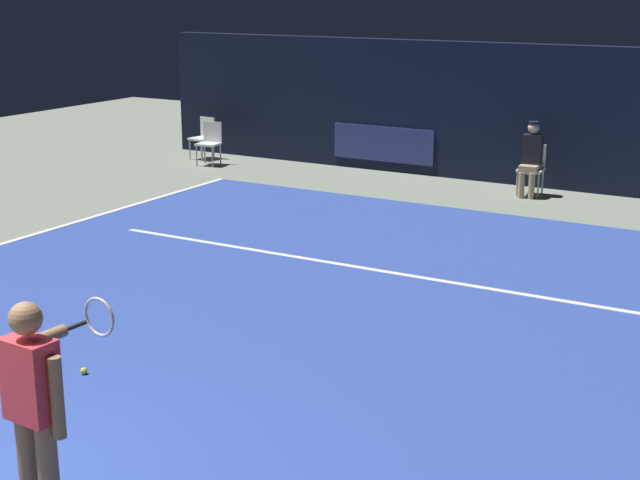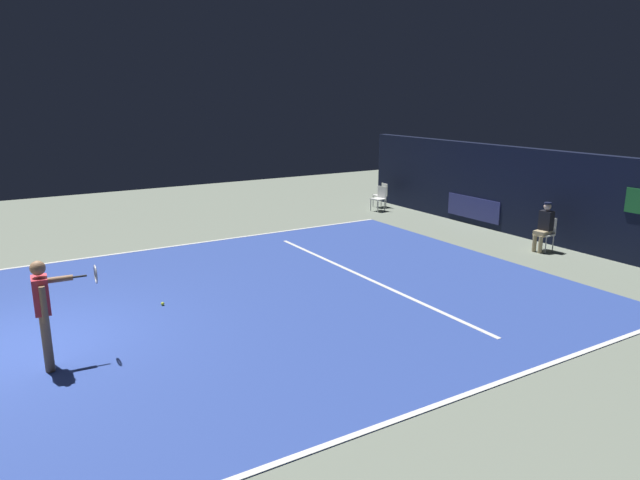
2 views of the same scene
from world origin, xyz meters
name	(u,v)px [view 2 (image 2 of 2)]	position (x,y,z in m)	size (l,w,h in m)	color
ground_plane	(285,294)	(0.00, 4.95, 0.00)	(30.94, 30.94, 0.00)	gray
court_surface	(285,294)	(0.00, 4.95, 0.01)	(10.16, 11.89, 0.01)	#2D479E
line_sideline_left	(455,399)	(5.03, 4.95, 0.01)	(0.10, 11.89, 0.01)	white
line_sideline_right	(202,242)	(-5.03, 4.95, 0.01)	(0.10, 11.89, 0.01)	white
line_service	(365,278)	(0.00, 7.03, 0.01)	(7.92, 0.10, 0.01)	white
back_wall	(551,197)	(0.00, 13.38, 1.30)	(15.63, 0.33, 2.60)	black
tennis_player	(45,308)	(1.14, 0.30, 0.99)	(0.56, 0.96, 1.73)	#8C6647
line_judge_on_chair	(544,226)	(0.54, 12.49, 0.69)	(0.47, 0.55, 1.32)	white
courtside_chair_near	(379,197)	(-6.14, 12.04, 0.50)	(0.49, 0.47, 0.88)	white
courtside_chair_far	(382,194)	(-6.67, 12.54, 0.50)	(0.50, 0.48, 0.88)	white
tennis_ball	(163,304)	(-0.65, 2.53, 0.05)	(0.07, 0.07, 0.07)	#CCE033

